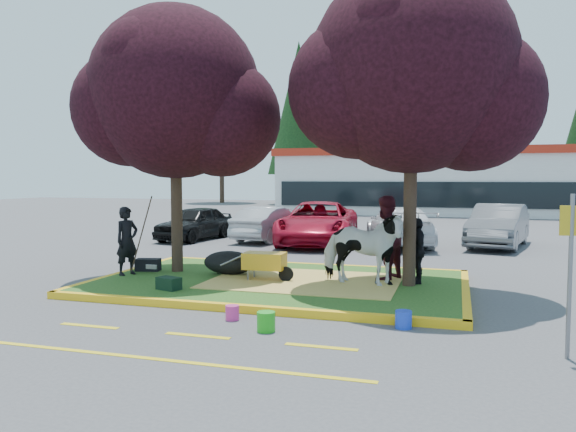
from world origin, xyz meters
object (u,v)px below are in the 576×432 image
(wheelbarrow, at_px, (265,261))
(car_silver, at_px, (269,224))
(bucket_green, at_px, (266,322))
(car_black, at_px, (195,223))
(calf, at_px, (229,263))
(bucket_blue, at_px, (403,319))
(sign_post, at_px, (571,259))
(bucket_pink, at_px, (232,313))
(handler, at_px, (127,241))
(cow, at_px, (362,248))

(wheelbarrow, distance_m, car_silver, 9.33)
(bucket_green, bearing_deg, car_black, 121.04)
(wheelbarrow, bearing_deg, calf, 152.47)
(bucket_green, relative_size, bucket_blue, 1.09)
(calf, distance_m, bucket_green, 4.65)
(calf, height_order, wheelbarrow, wheelbarrow)
(sign_post, bearing_deg, bucket_pink, 161.43)
(bucket_pink, bearing_deg, calf, 113.56)
(wheelbarrow, distance_m, bucket_green, 3.73)
(calf, distance_m, handler, 2.51)
(bucket_green, distance_m, car_silver, 13.05)
(sign_post, xyz_separation_m, bucket_pink, (-5.23, 0.61, -1.26))
(cow, height_order, bucket_blue, cow)
(bucket_green, relative_size, car_black, 0.08)
(cow, bearing_deg, wheelbarrow, 100.00)
(wheelbarrow, bearing_deg, sign_post, -34.66)
(bucket_pink, distance_m, bucket_blue, 2.94)
(cow, bearing_deg, bucket_green, 173.26)
(calf, bearing_deg, bucket_green, -67.24)
(wheelbarrow, xyz_separation_m, bucket_green, (1.24, -3.50, -0.43))
(handler, height_order, car_black, handler)
(wheelbarrow, relative_size, sign_post, 0.74)
(car_silver, bearing_deg, handler, 94.87)
(bucket_pink, xyz_separation_m, bucket_blue, (2.92, 0.32, 0.02))
(bucket_pink, bearing_deg, wheelbarrow, 98.26)
(bucket_green, xyz_separation_m, car_silver, (-4.15, 12.36, 0.51))
(handler, distance_m, bucket_green, 5.71)
(car_silver, bearing_deg, cow, 128.13)
(wheelbarrow, bearing_deg, car_black, 122.94)
(bucket_blue, bearing_deg, bucket_pink, -173.71)
(handler, distance_m, sign_post, 9.67)
(car_black, bearing_deg, bucket_blue, -42.63)
(sign_post, distance_m, bucket_green, 4.59)
(bucket_blue, bearing_deg, wheelbarrow, 141.60)
(bucket_pink, bearing_deg, handler, 144.85)
(cow, xyz_separation_m, bucket_pink, (-1.77, -3.04, -0.83))
(calf, xyz_separation_m, handler, (-2.32, -0.79, 0.54))
(calf, height_order, sign_post, sign_post)
(handler, height_order, wheelbarrow, handler)
(wheelbarrow, height_order, bucket_blue, wheelbarrow)
(sign_post, relative_size, bucket_blue, 7.74)
(cow, relative_size, bucket_blue, 6.49)
(handler, bearing_deg, car_silver, 19.49)
(bucket_pink, height_order, car_black, car_black)
(bucket_green, distance_m, bucket_pink, 0.96)
(sign_post, distance_m, car_silver, 15.14)
(bucket_blue, bearing_deg, handler, 160.60)
(handler, height_order, bucket_green, handler)
(handler, bearing_deg, calf, -48.52)
(sign_post, bearing_deg, wheelbarrow, 135.69)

